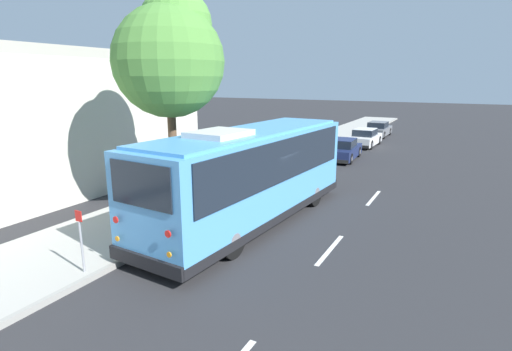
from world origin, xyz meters
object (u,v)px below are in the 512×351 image
object	(u,v)px
shuttle_bus	(251,171)
parked_sedan_navy	(342,150)
street_tree	(170,54)
parked_sedan_white	(365,138)
sign_post_near	(81,241)
sign_post_far	(125,222)
parked_sedan_gray	(378,130)

from	to	relation	value
shuttle_bus	parked_sedan_navy	world-z (taller)	shuttle_bus
street_tree	parked_sedan_navy	bearing A→B (deg)	-10.02
parked_sedan_navy	parked_sedan_white	size ratio (longest dim) A/B	0.98
parked_sedan_navy	sign_post_near	world-z (taller)	sign_post_near
parked_sedan_navy	sign_post_far	distance (m)	16.74
shuttle_bus	parked_sedan_white	bearing A→B (deg)	4.87
shuttle_bus	parked_sedan_navy	size ratio (longest dim) A/B	2.42
sign_post_near	shuttle_bus	bearing A→B (deg)	-18.02
parked_sedan_navy	sign_post_far	size ratio (longest dim) A/B	2.53
sign_post_near	sign_post_far	xyz separation A→B (m)	(1.47, 0.00, 0.01)
shuttle_bus	street_tree	xyz separation A→B (m)	(-0.71, 2.70, 3.91)
shuttle_bus	sign_post_near	bearing A→B (deg)	165.89
shuttle_bus	parked_sedan_white	xyz separation A→B (m)	(18.45, 0.31, -1.24)
sign_post_near	sign_post_far	size ratio (longest dim) A/B	0.99
parked_sedan_white	sign_post_near	bearing A→B (deg)	177.41
parked_sedan_white	parked_sedan_gray	size ratio (longest dim) A/B	0.99
parked_sedan_white	parked_sedan_gray	bearing A→B (deg)	2.98
shuttle_bus	parked_sedan_navy	xyz separation A→B (m)	(12.57, 0.35, -1.24)
street_tree	sign_post_near	bearing A→B (deg)	-169.66
parked_sedan_white	street_tree	bearing A→B (deg)	173.88
sign_post_far	parked_sedan_white	bearing A→B (deg)	-3.81
parked_sedan_navy	parked_sedan_gray	world-z (taller)	parked_sedan_navy
parked_sedan_gray	street_tree	xyz separation A→B (m)	(-24.88, 2.19, 5.15)
parked_sedan_gray	street_tree	size ratio (longest dim) A/B	0.55
parked_sedan_navy	street_tree	size ratio (longest dim) A/B	0.54
street_tree	sign_post_far	distance (m)	5.90
parked_sedan_white	sign_post_near	xyz separation A→B (m)	(-24.02, 1.50, 0.39)
sign_post_near	sign_post_far	world-z (taller)	sign_post_far
parked_sedan_gray	sign_post_far	size ratio (longest dim) A/B	2.60
parked_sedan_white	sign_post_near	world-z (taller)	sign_post_near
shuttle_bus	parked_sedan_navy	distance (m)	12.64
street_tree	sign_post_far	bearing A→B (deg)	-165.34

